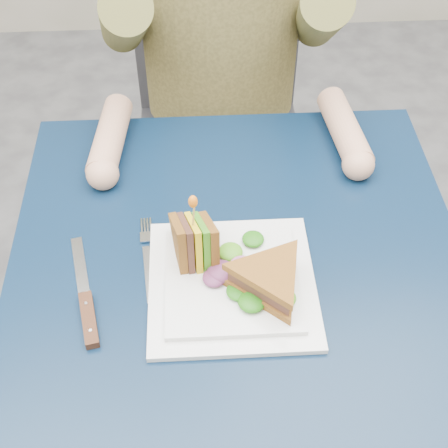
{
  "coord_description": "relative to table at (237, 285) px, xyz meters",
  "views": [
    {
      "loc": [
        -0.06,
        -0.65,
        1.52
      ],
      "look_at": [
        -0.02,
        -0.01,
        0.82
      ],
      "focal_mm": 50.0,
      "sensor_mm": 36.0,
      "label": 1
    }
  ],
  "objects": [
    {
      "name": "ground",
      "position": [
        0.0,
        0.0,
        -0.65
      ],
      "size": [
        4.0,
        4.0,
        0.0
      ],
      "primitive_type": "plane",
      "color": "#505053",
      "rests_on": "ground"
    },
    {
      "name": "table",
      "position": [
        0.0,
        0.0,
        0.0
      ],
      "size": [
        0.75,
        0.75,
        0.73
      ],
      "color": "black",
      "rests_on": "ground"
    },
    {
      "name": "chair",
      "position": [
        0.0,
        0.67,
        -0.11
      ],
      "size": [
        0.42,
        0.4,
        0.93
      ],
      "color": "#47474C",
      "rests_on": "ground"
    },
    {
      "name": "plate",
      "position": [
        -0.01,
        -0.06,
        0.09
      ],
      "size": [
        0.26,
        0.26,
        0.02
      ],
      "color": "white",
      "rests_on": "table"
    },
    {
      "name": "sandwich_flat",
      "position": [
        0.04,
        -0.08,
        0.12
      ],
      "size": [
        0.2,
        0.2,
        0.05
      ],
      "color": "brown",
      "rests_on": "plate"
    },
    {
      "name": "sandwich_upright",
      "position": [
        -0.07,
        -0.01,
        0.13
      ],
      "size": [
        0.09,
        0.14,
        0.14
      ],
      "color": "brown",
      "rests_on": "plate"
    },
    {
      "name": "fork",
      "position": [
        -0.15,
        -0.0,
        0.08
      ],
      "size": [
        0.03,
        0.18,
        0.01
      ],
      "color": "silver",
      "rests_on": "table"
    },
    {
      "name": "knife",
      "position": [
        -0.24,
        -0.1,
        0.09
      ],
      "size": [
        0.07,
        0.22,
        0.02
      ],
      "color": "silver",
      "rests_on": "table"
    },
    {
      "name": "toothpick",
      "position": [
        -0.07,
        -0.01,
        0.2
      ],
      "size": [
        0.01,
        0.01,
        0.06
      ],
      "primitive_type": "cylinder",
      "rotation": [
        0.14,
        0.07,
        0.0
      ],
      "color": "tan",
      "rests_on": "sandwich_upright"
    },
    {
      "name": "toothpick_frill",
      "position": [
        -0.07,
        -0.01,
        0.23
      ],
      "size": [
        0.01,
        0.01,
        0.02
      ],
      "primitive_type": "ellipsoid",
      "color": "orange",
      "rests_on": "sandwich_upright"
    },
    {
      "name": "lettuce_spill",
      "position": [
        -0.01,
        -0.05,
        0.11
      ],
      "size": [
        0.15,
        0.13,
        0.02
      ],
      "primitive_type": null,
      "color": "#337A14",
      "rests_on": "plate"
    },
    {
      "name": "onion_ring",
      "position": [
        0.0,
        -0.05,
        0.11
      ],
      "size": [
        0.04,
        0.04,
        0.02
      ],
      "primitive_type": "torus",
      "rotation": [
        0.44,
        0.0,
        0.0
      ],
      "color": "#9E4C7A",
      "rests_on": "plate"
    }
  ]
}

